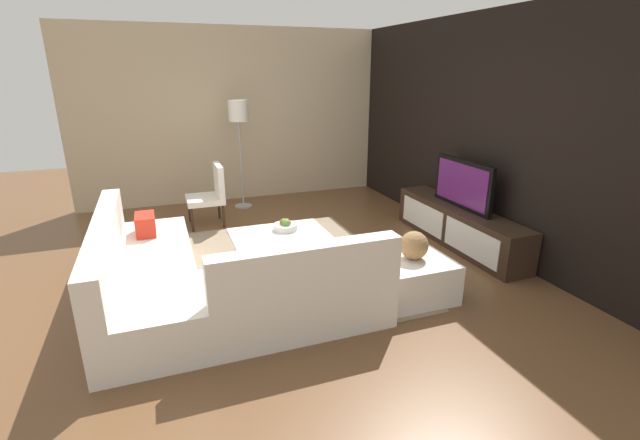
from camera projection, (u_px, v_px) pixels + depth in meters
The scene contains 13 objects.
ground_plane at pixel (276, 272), 4.94m from camera, with size 14.00×14.00×0.00m, color brown.
feature_wall_back at pixel (489, 134), 5.38m from camera, with size 6.40×0.12×2.80m, color black.
side_wall_left at pixel (235, 116), 7.40m from camera, with size 0.12×5.20×2.80m, color #C6B28E.
area_rug at pixel (274, 268), 5.03m from camera, with size 2.99×2.58×0.01m, color gray.
media_console at pixel (458, 226), 5.65m from camera, with size 2.20×0.43×0.50m.
television at pixel (463, 184), 5.47m from camera, with size 1.05×0.06×0.60m.
sectional_couch at pixel (200, 281), 4.09m from camera, with size 2.49×2.43×0.84m.
coffee_table at pixel (282, 251), 5.00m from camera, with size 0.92×1.07×0.38m.
accent_chair_near at pixel (211, 191), 6.33m from camera, with size 0.53×0.51×0.87m.
floor_lamp at pixel (239, 118), 6.84m from camera, with size 0.30×0.30×1.70m.
ottoman at pixel (412, 277), 4.36m from camera, with size 0.70×0.70×0.40m, color white.
fruit_bowl at pixel (285, 225), 5.11m from camera, with size 0.28×0.28×0.14m.
decorative_ball at pixel (414, 245), 4.26m from camera, with size 0.27×0.27×0.27m, color #997247.
Camera 1 is at (4.38, -1.10, 2.13)m, focal length 24.97 mm.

